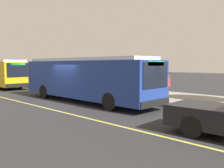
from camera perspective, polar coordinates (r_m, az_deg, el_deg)
ground_plane at (r=16.46m, az=-10.22°, el=-4.24°), size 120.00×120.00×0.00m
sidewalk_curb at (r=20.46m, az=3.64°, el=-2.22°), size 44.00×6.40×0.15m
lane_stripe_center at (r=15.31m, az=-16.98°, el=-5.02°), size 36.00×0.14×0.01m
transit_bus_main at (r=16.42m, az=-6.23°, el=1.46°), size 11.33×2.65×2.95m
bus_shelter at (r=18.97m, az=6.01°, el=2.80°), size 2.90×1.60×2.48m
waiting_bench at (r=18.77m, az=6.27°, el=-1.15°), size 1.60×0.48×0.95m
route_sign_post at (r=16.11m, az=8.83°, el=2.58°), size 0.44×0.08×2.80m
pedestrian_commuter at (r=16.88m, az=12.83°, el=-0.24°), size 0.24×0.40×1.69m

